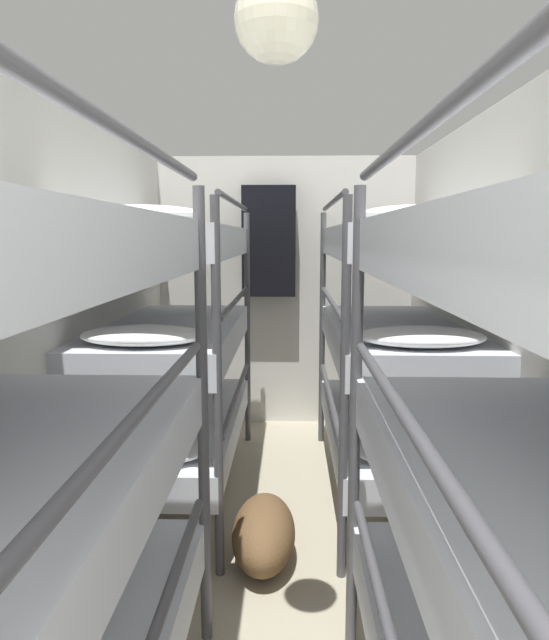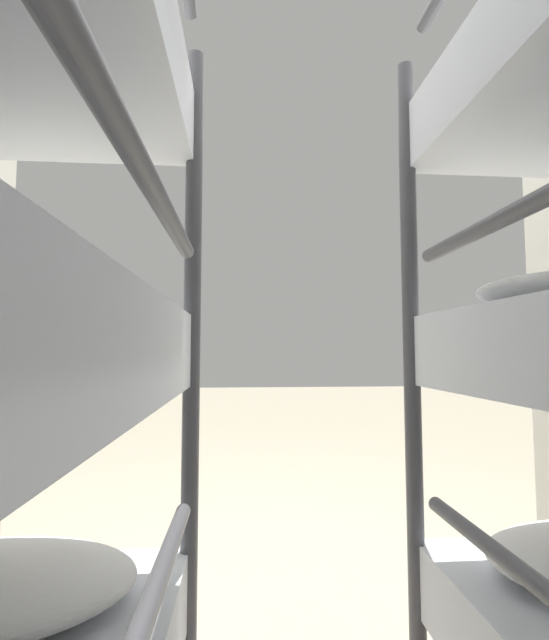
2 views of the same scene
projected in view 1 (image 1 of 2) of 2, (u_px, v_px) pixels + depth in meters
The scene contains 7 objects.
wall_left at pixel (12, 353), 2.34m from camera, with size 0.06×5.27×2.27m.
wall_back at pixel (285, 293), 4.89m from camera, with size 2.26×0.06×2.27m.
bunk_stack_left_far at pixel (172, 337), 3.46m from camera, with size 0.80×1.88×1.83m.
bunk_stack_right_far at pixel (395, 338), 3.43m from camera, with size 0.80×1.88×1.83m.
duffel_bag at pixel (264, 533), 2.82m from camera, with size 0.31×0.61×0.31m.
hanging_coat at pixel (269, 241), 4.68m from camera, with size 0.44×0.12×0.90m.
ceiling_light at pixel (276, 20), 1.60m from camera, with size 0.24×0.24×0.24m.
Camera 1 is at (0.04, 0.31, 1.61)m, focal length 32.00 mm.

